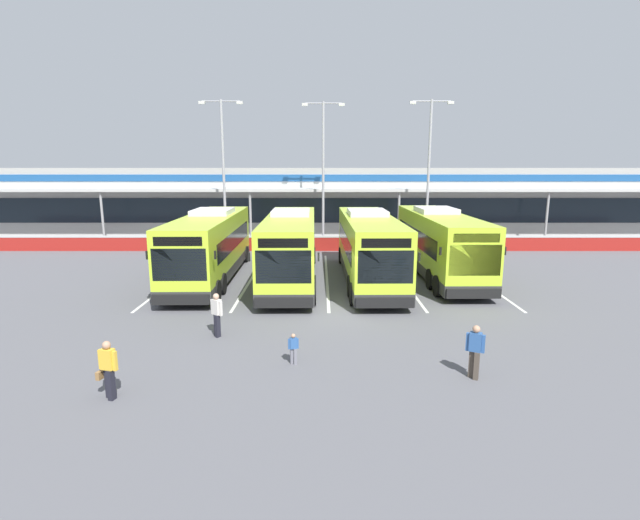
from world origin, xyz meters
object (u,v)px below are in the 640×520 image
pedestrian_in_dark_coat (215,313)px  pedestrian_child (292,348)px  coach_bus_left_centre (289,248)px  lamp_post_west (222,164)px  coach_bus_centre (367,248)px  coach_bus_leftmost (209,247)px  lamp_post_centre (322,164)px  pedestrian_with_handbag (107,368)px  pedestrian_near_bin (474,350)px  lamp_post_east (428,164)px  coach_bus_right_centre (437,244)px

pedestrian_in_dark_coat → pedestrian_child: pedestrian_in_dark_coat is taller
coach_bus_left_centre → pedestrian_child: size_ratio=12.13×
pedestrian_child → lamp_post_west: lamp_post_west is taller
coach_bus_left_centre → coach_bus_centre: 4.22m
coach_bus_leftmost → coach_bus_centre: (8.65, -0.45, 0.00)m
coach_bus_leftmost → pedestrian_child: coach_bus_leftmost is taller
lamp_post_west → lamp_post_centre: bearing=8.4°
coach_bus_left_centre → pedestrian_with_handbag: size_ratio=7.52×
coach_bus_centre → pedestrian_near_bin: bearing=-81.0°
pedestrian_with_handbag → coach_bus_centre: bearing=57.9°
pedestrian_near_bin → lamp_post_centre: lamp_post_centre is taller
lamp_post_east → lamp_post_centre: bearing=172.0°
coach_bus_centre → pedestrian_child: bearing=-107.5°
coach_bus_leftmost → lamp_post_centre: 14.06m
coach_bus_left_centre → coach_bus_centre: same height
lamp_post_west → coach_bus_centre: bearing=-48.1°
coach_bus_left_centre → pedestrian_near_bin: (6.11, -11.98, -0.91)m
pedestrian_child → coach_bus_centre: bearing=72.5°
coach_bus_left_centre → coach_bus_centre: (4.22, -0.01, 0.00)m
coach_bus_right_centre → lamp_post_west: lamp_post_west is taller
coach_bus_leftmost → coach_bus_left_centre: same height
coach_bus_leftmost → coach_bus_left_centre: bearing=-5.6°
coach_bus_centre → pedestrian_in_dark_coat: bearing=-126.9°
coach_bus_centre → pedestrian_with_handbag: size_ratio=7.52×
coach_bus_centre → coach_bus_left_centre: bearing=179.8°
coach_bus_centre → pedestrian_in_dark_coat: 10.69m
pedestrian_in_dark_coat → pedestrian_child: 3.84m
coach_bus_right_centre → pedestrian_child: 14.60m
pedestrian_with_handbag → lamp_post_east: lamp_post_east is taller
coach_bus_right_centre → coach_bus_leftmost: bearing=-175.7°
pedestrian_with_handbag → lamp_post_east: bearing=60.2°
coach_bus_centre → lamp_post_west: 15.56m
lamp_post_centre → coach_bus_left_centre: bearing=-98.6°
pedestrian_with_handbag → lamp_post_centre: lamp_post_centre is taller
coach_bus_right_centre → lamp_post_centre: (-6.53, 10.78, 4.50)m
coach_bus_left_centre → lamp_post_east: size_ratio=1.11×
pedestrian_in_dark_coat → lamp_post_east: (12.01, 19.59, 5.42)m
pedestrian_near_bin → coach_bus_centre: bearing=99.0°
pedestrian_with_handbag → pedestrian_in_dark_coat: bearing=68.1°
coach_bus_leftmost → pedestrian_in_dark_coat: (2.26, -8.97, -0.91)m
coach_bus_right_centre → pedestrian_in_dark_coat: bearing=-136.7°
pedestrian_near_bin → coach_bus_right_centre: bearing=80.4°
lamp_post_centre → lamp_post_east: same height
pedestrian_near_bin → lamp_post_east: bearing=80.8°
pedestrian_in_dark_coat → lamp_post_east: size_ratio=0.15×
pedestrian_in_dark_coat → lamp_post_east: 23.61m
pedestrian_with_handbag → coach_bus_leftmost: bearing=91.6°
coach_bus_leftmost → pedestrian_with_handbag: 13.66m
coach_bus_leftmost → pedestrian_in_dark_coat: size_ratio=7.52×
coach_bus_left_centre → coach_bus_leftmost: bearing=174.4°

